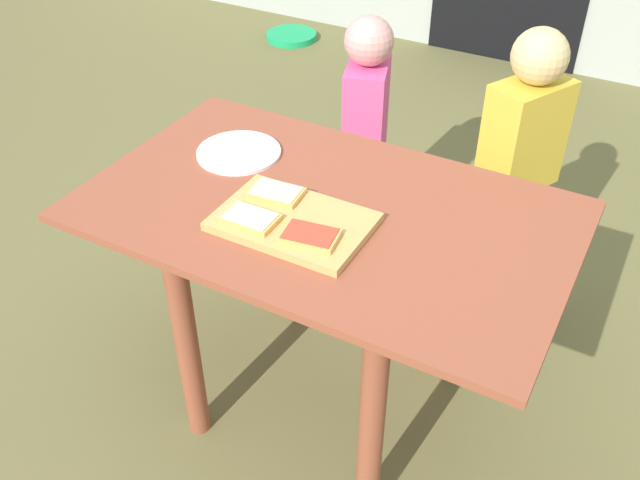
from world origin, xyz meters
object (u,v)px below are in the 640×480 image
Objects in this scene: pizza_slice_near_right at (310,236)px; child_left at (365,126)px; garden_hose_coil at (291,36)px; dining_table at (326,251)px; cutting_board at (293,222)px; pizza_slice_near_left at (250,218)px; plate_white_left at (239,152)px; child_right at (518,167)px; pizza_slice_far_left at (276,193)px.

child_left is (-0.30, 0.93, -0.23)m from pizza_slice_near_right.
dining_table is at bearing -57.40° from garden_hose_coil.
cutting_board is 2.76× the size of pizza_slice_near_left.
child_left is (-0.13, 0.94, -0.23)m from pizza_slice_near_left.
child_left reaches higher than pizza_slice_near_left.
pizza_slice_near_right is at bearing -72.34° from child_left.
plate_white_left is at bearing 144.53° from cutting_board.
child_right is (0.33, 0.65, 0.01)m from dining_table.
cutting_board is at bearing -75.91° from child_left.
plate_white_left is (-0.34, 0.11, 0.15)m from dining_table.
cutting_board is at bearing 145.98° from pizza_slice_near_right.
dining_table is 0.27m from pizza_slice_near_left.
cutting_board is 0.38m from plate_white_left.
pizza_slice_near_right is at bearing -35.23° from pizza_slice_far_left.
pizza_slice_near_right is at bearing -34.02° from cutting_board.
child_left reaches higher than cutting_board.
cutting_board is 2.57× the size of pizza_slice_near_right.
pizza_slice_far_left is at bearing -59.86° from garden_hose_coil.
child_right is (0.36, 0.75, -0.15)m from cutting_board.
pizza_slice_far_left is at bearing 144.77° from pizza_slice_near_right.
child_right reaches higher than pizza_slice_far_left.
pizza_slice_far_left is 0.15× the size of child_left.
dining_table reaches higher than garden_hose_coil.
child_left is (0.09, 0.66, -0.21)m from plate_white_left.
plate_white_left is (-0.22, 0.28, -0.02)m from pizza_slice_near_left.
child_left is at bearing 108.23° from dining_table.
pizza_slice_near_left is at bearing -81.80° from child_left.
plate_white_left is at bearing 161.48° from dining_table.
plate_white_left is 0.69m from child_left.
garden_hose_coil is (-1.55, 2.58, -0.72)m from cutting_board.
child_left is 2.22m from garden_hose_coil.
pizza_slice_near_right is at bearing -109.70° from child_right.
plate_white_left is at bearing -62.27° from garden_hose_coil.
cutting_board is 0.11m from pizza_slice_far_left.
child_left is at bearing -52.04° from garden_hose_coil.
pizza_slice_far_left is at bearing -80.79° from child_left.
pizza_slice_near_right is at bearing 2.94° from pizza_slice_near_left.
pizza_slice_near_left is (-0.12, -0.16, 0.17)m from dining_table.
cutting_board is 1.56× the size of plate_white_left.
plate_white_left reaches higher than dining_table.
pizza_slice_near_right and pizza_slice_far_left have the same top height.
pizza_slice_far_left is (-0.16, 0.12, 0.00)m from pizza_slice_near_right.
pizza_slice_near_right is at bearing -58.32° from garden_hose_coil.
pizza_slice_near_right is 0.47m from plate_white_left.
child_left is at bearing 168.00° from child_right.
garden_hose_coil is at bearing 119.01° from pizza_slice_near_left.
pizza_slice_near_left is 0.97m from child_left.
child_left is at bearing 98.20° from pizza_slice_near_left.
pizza_slice_near_left is 0.14× the size of child_left.
plate_white_left is at bearing 128.63° from pizza_slice_near_left.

